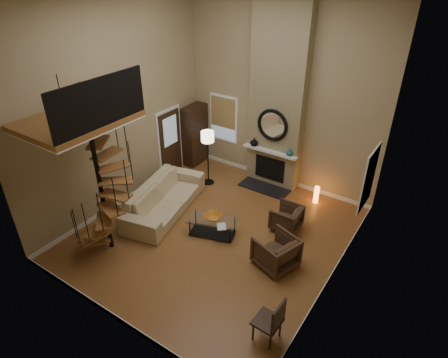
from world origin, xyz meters
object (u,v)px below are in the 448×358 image
Objects in this scene: sofa at (164,198)px; coffee_table at (212,225)px; armchair_far at (278,254)px; floor_lamp at (208,141)px; armchair_near at (289,219)px; accent_lamp at (316,195)px; side_chair at (272,320)px; hutch at (195,136)px.

coffee_table is at bearing -107.05° from sofa.
sofa is 3.59m from armchair_far.
coffee_table is 2.74m from floor_lamp.
accent_lamp is at bearing 175.50° from armchair_near.
side_chair is (1.16, -3.13, 0.17)m from armchair_near.
hutch is 2.88× the size of armchair_near.
sofa reaches higher than accent_lamp.
side_chair is (5.36, -4.79, -0.42)m from hutch.
floor_lamp is at bearing -17.27° from sofa.
floor_lamp is (-1.54, 1.97, 1.13)m from coffee_table.
accent_lamp is (3.30, 2.66, -0.15)m from sofa.
armchair_near is (4.21, -1.66, -0.60)m from hutch.
hutch reaches higher than coffee_table.
floor_lamp is at bearing 137.16° from side_chair.
armchair_near is at bearing -21.59° from hutch.
hutch is at bearing 142.28° from floor_lamp.
hutch is 1.52× the size of coffee_table.
floor_lamp is (0.15, 1.84, 1.02)m from sofa.
sofa reaches higher than armchair_near.
armchair_far reaches higher than armchair_near.
side_chair reaches higher than armchair_near.
floor_lamp is (1.16, -0.89, 0.46)m from hutch.
coffee_table is 0.79× the size of floor_lamp.
coffee_table is at bearing 144.10° from side_chair.
side_chair reaches higher than armchair_far.
armchair_far is 1.69× the size of accent_lamp.
hutch is 0.71× the size of sofa.
hutch is at bearing 133.27° from coffee_table.
coffee_table is at bearing -46.73° from hutch.
accent_lamp is at bearing 59.97° from coffee_table.
armchair_near is at bearing -14.17° from floor_lamp.
armchair_far is 1.89m from coffee_table.
hutch reaches higher than armchair_far.
sofa is (1.01, -2.73, -0.55)m from hutch.
floor_lamp reaches higher than accent_lamp.
hutch is 2.96m from sofa.
hutch is 4.01× the size of accent_lamp.
sofa reaches higher than coffee_table.
armchair_near is 3.34m from side_chair.
accent_lamp is (-0.27, 2.91, -0.10)m from armchair_far.
accent_lamp is (0.10, 1.59, -0.10)m from armchair_near.
armchair_far is 0.50× the size of floor_lamp.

